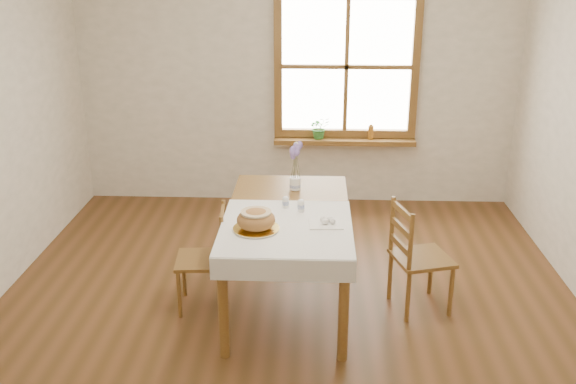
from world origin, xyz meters
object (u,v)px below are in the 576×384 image
Objects in this scene: dining_table at (288,222)px; chair_right at (422,256)px; bread_plate at (256,229)px; flower_vase at (295,184)px; chair_left at (201,258)px.

chair_right reaches higher than dining_table.
chair_right is 1.29m from bread_plate.
chair_left is at bearing -141.54° from flower_vase.
chair_right is (1.63, 0.05, 0.03)m from chair_left.
flower_vase reaches higher than dining_table.
flower_vase is at bearing 46.75° from chair_right.
chair_right is at bearing 15.34° from bread_plate.
flower_vase is at bearing 85.10° from dining_table.
chair_left is (-0.64, -0.09, -0.27)m from dining_table.
bread_plate reaches higher than dining_table.
bread_plate is (-1.19, -0.33, 0.34)m from chair_right.
flower_vase is (-0.96, 0.49, 0.37)m from chair_right.
chair_right and flower_vase have the same top height.
flower_vase reaches higher than chair_left.
chair_right is 8.60× the size of flower_vase.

